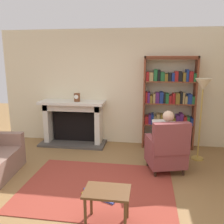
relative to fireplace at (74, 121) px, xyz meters
The scene contains 11 objects.
ground 2.57m from the fireplace, 66.52° to the right, with size 14.00×14.00×0.00m, color olive.
back_wall 1.30m from the fireplace, 13.98° to the left, with size 5.60×0.10×2.70m, color beige.
area_rug 2.30m from the fireplace, 63.45° to the right, with size 2.40×1.80×0.01m, color #97372A.
fireplace is the anchor object (origin of this frame).
mantel_clock 0.61m from the fireplace, 38.65° to the right, with size 0.14×0.14×0.19m.
bookshelf 2.28m from the fireplace, ahead, with size 1.16×0.32×2.08m.
armchair_reading 2.48m from the fireplace, 30.86° to the right, with size 0.79×0.77×0.97m.
seated_reader 2.39m from the fireplace, 28.92° to the right, with size 0.46×0.59×1.14m.
side_table 3.15m from the fireplace, 65.52° to the right, with size 0.56×0.39×0.47m.
scattered_books 2.50m from the fireplace, 63.93° to the right, with size 0.62×0.55×0.04m.
floor_lamp 2.99m from the fireplace, 11.94° to the right, with size 0.32×0.32×1.65m.
Camera 1 is at (0.75, -3.18, 2.03)m, focal length 38.87 mm.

